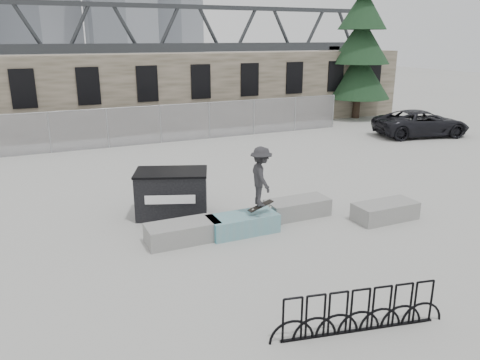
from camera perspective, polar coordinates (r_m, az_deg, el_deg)
name	(u,v)px	position (r m, az deg, el deg)	size (l,w,h in m)	color
ground	(272,224)	(14.23, 3.88, -5.40)	(120.00, 120.00, 0.00)	#A1A19D
stone_wall	(143,93)	(28.67, -11.77, 10.34)	(36.00, 2.58, 4.50)	brown
chainlink_fence	(161,124)	(25.25, -9.66, 6.79)	(22.06, 0.06, 2.02)	gray
planter_far_left	(183,231)	(13.05, -7.01, -6.25)	(2.00, 0.90, 0.54)	gray
planter_center_left	(243,223)	(13.52, 0.33, -5.26)	(2.00, 0.90, 0.54)	teal
planter_center_right	(297,207)	(14.86, 7.01, -3.28)	(2.00, 0.90, 0.54)	gray
planter_offset	(385,210)	(15.14, 17.28, -3.56)	(2.00, 0.90, 0.54)	gray
dumpster	(172,193)	(14.81, -8.30, -1.60)	(2.55, 2.05, 1.46)	black
bike_rack	(360,311)	(9.49, 14.40, -15.23)	(3.53, 0.76, 0.90)	black
spruce_tree	(361,45)	(33.66, 14.51, 15.64)	(4.34, 4.34, 11.50)	#38281E
truss_bridge	(149,47)	(68.53, -11.06, 15.65)	(70.00, 3.00, 9.80)	#2D3033
suv	(421,123)	(28.66, 21.22, 6.48)	(2.45, 5.32, 1.48)	black
skateboarder	(261,177)	(13.19, 2.59, 0.42)	(0.81, 1.19, 1.84)	#27272A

